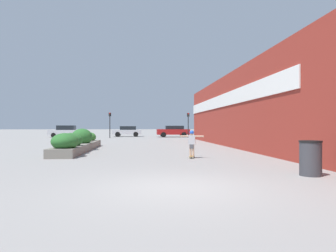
% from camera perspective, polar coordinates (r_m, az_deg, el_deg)
% --- Properties ---
extents(ground_plane, '(300.00, 300.00, 0.00)m').
position_cam_1_polar(ground_plane, '(7.16, 1.51, -11.67)').
color(ground_plane, gray).
extents(building_wall_right, '(0.67, 32.04, 5.16)m').
position_cam_1_polar(building_wall_right, '(19.27, 14.28, 3.34)').
color(building_wall_right, maroon).
rests_on(building_wall_right, ground_plane).
extents(planter_box, '(1.32, 9.33, 1.31)m').
position_cam_1_polar(planter_box, '(18.17, -16.69, -3.12)').
color(planter_box, slate).
rests_on(planter_box, ground_plane).
extents(skateboard, '(0.36, 0.62, 0.10)m').
position_cam_1_polar(skateboard, '(13.67, 4.56, -5.84)').
color(skateboard, olive).
rests_on(skateboard, ground_plane).
extents(skateboarder, '(1.06, 0.39, 1.16)m').
position_cam_1_polar(skateboarder, '(13.61, 4.56, -2.77)').
color(skateboarder, tan).
rests_on(skateboarder, skateboard).
extents(trash_bin, '(0.64, 0.64, 1.03)m').
position_cam_1_polar(trash_bin, '(9.70, 25.50, -5.53)').
color(trash_bin, '#38383D').
rests_on(trash_bin, ground_plane).
extents(car_leftmost, '(4.06, 1.86, 1.58)m').
position_cam_1_polar(car_leftmost, '(42.04, -18.96, -0.95)').
color(car_leftmost, '#BCBCC1').
rests_on(car_leftmost, ground_plane).
extents(car_center_left, '(3.89, 2.06, 1.64)m').
position_cam_1_polar(car_center_left, '(45.41, 12.14, -0.83)').
color(car_center_left, slate).
rests_on(car_center_left, ground_plane).
extents(car_center_right, '(4.04, 2.02, 1.48)m').
position_cam_1_polar(car_center_right, '(42.92, -7.76, -0.96)').
color(car_center_right, '#BCBCC1').
rests_on(car_center_right, ground_plane).
extents(car_rightmost, '(4.41, 1.99, 1.54)m').
position_cam_1_polar(car_rightmost, '(40.71, 1.02, -0.96)').
color(car_rightmost, maroon).
rests_on(car_rightmost, ground_plane).
extents(traffic_light_left, '(0.28, 0.30, 3.17)m').
position_cam_1_polar(traffic_light_left, '(38.01, -11.02, 1.03)').
color(traffic_light_left, black).
rests_on(traffic_light_left, ground_plane).
extents(traffic_light_right, '(0.28, 0.30, 3.14)m').
position_cam_1_polar(traffic_light_right, '(37.89, 3.88, 1.01)').
color(traffic_light_right, black).
rests_on(traffic_light_right, ground_plane).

